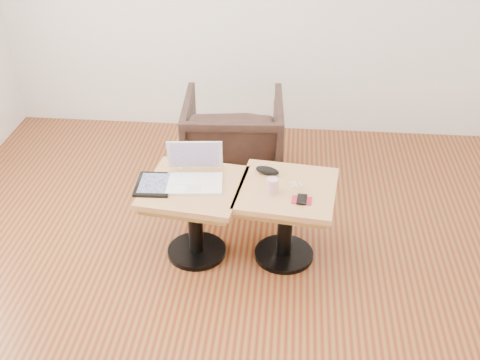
# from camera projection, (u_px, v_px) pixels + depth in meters

# --- Properties ---
(room_shell) EXTENTS (4.52, 4.52, 2.71)m
(room_shell) POSITION_uv_depth(u_px,v_px,m) (249.00, 88.00, 2.80)
(room_shell) COLOR #622613
(room_shell) RESTS_ON ground
(side_table_left) EXTENTS (0.64, 0.64, 0.52)m
(side_table_left) POSITION_uv_depth(u_px,v_px,m) (194.00, 203.00, 3.69)
(side_table_left) COLOR black
(side_table_left) RESTS_ON ground
(side_table_right) EXTENTS (0.64, 0.64, 0.52)m
(side_table_right) POSITION_uv_depth(u_px,v_px,m) (286.00, 206.00, 3.66)
(side_table_right) COLOR black
(side_table_right) RESTS_ON ground
(laptop) EXTENTS (0.37, 0.34, 0.23)m
(laptop) POSITION_uv_depth(u_px,v_px,m) (195.00, 174.00, 3.63)
(laptop) COLOR white
(laptop) RESTS_ON side_table_left
(tablet) EXTENTS (0.22, 0.27, 0.02)m
(tablet) POSITION_uv_depth(u_px,v_px,m) (154.00, 184.00, 3.61)
(tablet) COLOR black
(tablet) RESTS_ON side_table_left
(charging_adapter) EXTENTS (0.05, 0.05, 0.03)m
(charging_adapter) POSITION_uv_depth(u_px,v_px,m) (174.00, 161.00, 3.84)
(charging_adapter) COLOR white
(charging_adapter) RESTS_ON side_table_left
(glasses_case) EXTENTS (0.17, 0.12, 0.05)m
(glasses_case) POSITION_uv_depth(u_px,v_px,m) (267.00, 171.00, 3.71)
(glasses_case) COLOR black
(glasses_case) RESTS_ON side_table_right
(striped_cup) EXTENTS (0.09, 0.09, 0.09)m
(striped_cup) POSITION_uv_depth(u_px,v_px,m) (272.00, 186.00, 3.52)
(striped_cup) COLOR #BE577A
(striped_cup) RESTS_ON side_table_right
(earbuds_tangle) EXTENTS (0.08, 0.06, 0.02)m
(earbuds_tangle) POSITION_uv_depth(u_px,v_px,m) (297.00, 185.00, 3.60)
(earbuds_tangle) COLOR white
(earbuds_tangle) RESTS_ON side_table_right
(phone_on_sleeve) EXTENTS (0.12, 0.11, 0.01)m
(phone_on_sleeve) POSITION_uv_depth(u_px,v_px,m) (302.00, 200.00, 3.47)
(phone_on_sleeve) COLOR maroon
(phone_on_sleeve) RESTS_ON side_table_right
(armchair) EXTENTS (0.77, 0.78, 0.67)m
(armchair) POSITION_uv_depth(u_px,v_px,m) (233.00, 140.00, 4.50)
(armchair) COLOR black
(armchair) RESTS_ON ground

